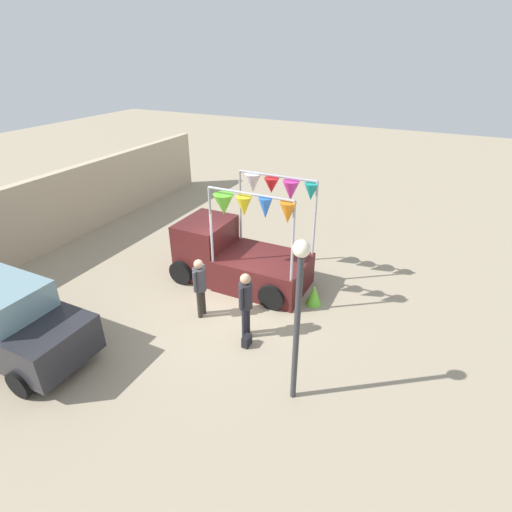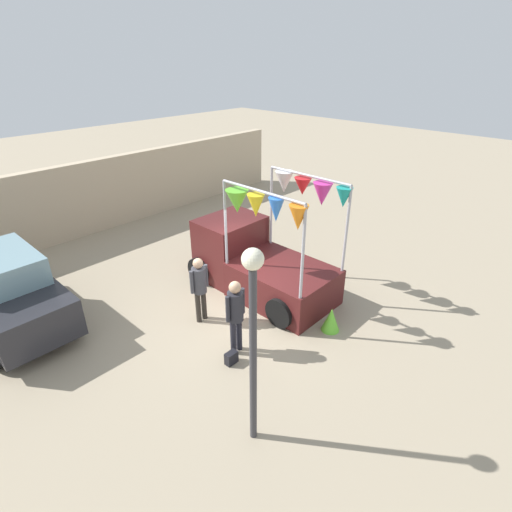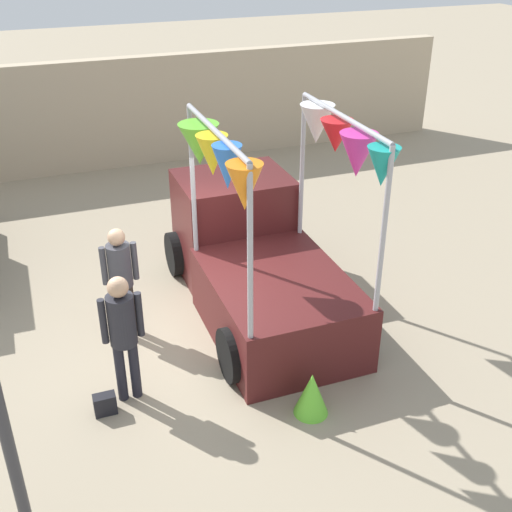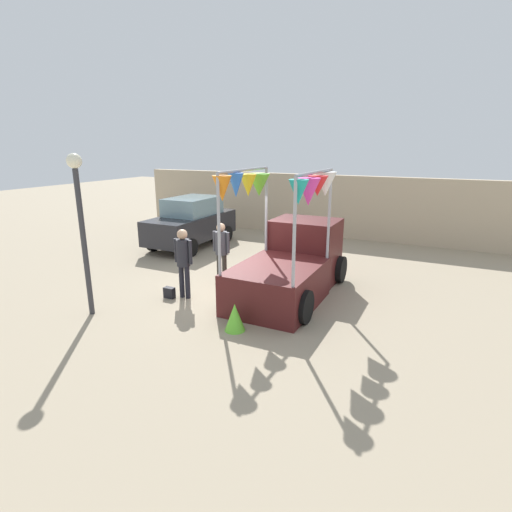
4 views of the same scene
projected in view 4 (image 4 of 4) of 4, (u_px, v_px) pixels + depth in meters
ground_plane at (240, 291)px, 10.79m from camera, size 60.00×60.00×0.00m
vendor_truck at (292, 259)px, 10.49m from camera, size 2.44×4.08×3.28m
parked_car at (192, 222)px, 15.34m from camera, size 1.88×4.00×1.88m
person_customer at (183, 257)px, 10.04m from camera, size 0.53×0.34×1.80m
person_vendor at (221, 247)px, 11.24m from camera, size 0.53×0.34×1.72m
handbag at (169, 293)px, 10.27m from camera, size 0.28×0.16×0.28m
street_lamp at (80, 212)px, 8.70m from camera, size 0.32×0.32×3.65m
brick_boundary_wall at (324, 206)px, 17.05m from camera, size 18.00×0.36×2.60m
folded_kite_bundle_lime at (235, 317)px, 8.42m from camera, size 0.62×0.62×0.60m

